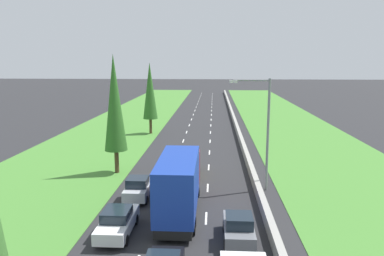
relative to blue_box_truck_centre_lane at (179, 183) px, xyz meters
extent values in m
plane|color=#28282B|center=(0.08, 38.37, -2.18)|extent=(300.00, 300.00, 0.00)
cube|color=#478433|center=(-12.57, 38.37, -2.16)|extent=(14.00, 140.00, 0.04)
cube|color=#478433|center=(14.43, 38.37, -2.16)|extent=(14.00, 140.00, 0.04)
cube|color=#9E9B93|center=(5.78, 38.37, -1.76)|extent=(0.44, 120.00, 0.85)
cube|color=white|center=(-1.67, -0.63, -2.18)|extent=(0.14, 2.00, 0.01)
cube|color=white|center=(-1.67, 5.37, -2.18)|extent=(0.14, 2.00, 0.01)
cube|color=white|center=(-1.67, 11.37, -2.18)|extent=(0.14, 2.00, 0.01)
cube|color=white|center=(-1.67, 17.37, -2.18)|extent=(0.14, 2.00, 0.01)
cube|color=white|center=(-1.67, 23.37, -2.18)|extent=(0.14, 2.00, 0.01)
cube|color=white|center=(-1.67, 29.37, -2.18)|extent=(0.14, 2.00, 0.01)
cube|color=white|center=(-1.67, 35.37, -2.18)|extent=(0.14, 2.00, 0.01)
cube|color=white|center=(-1.67, 41.37, -2.18)|extent=(0.14, 2.00, 0.01)
cube|color=white|center=(-1.67, 47.37, -2.18)|extent=(0.14, 2.00, 0.01)
cube|color=white|center=(-1.67, 53.37, -2.18)|extent=(0.14, 2.00, 0.01)
cube|color=white|center=(-1.67, 59.37, -2.18)|extent=(0.14, 2.00, 0.01)
cube|color=white|center=(-1.67, 65.37, -2.18)|extent=(0.14, 2.00, 0.01)
cube|color=white|center=(-1.67, 71.37, -2.18)|extent=(0.14, 2.00, 0.01)
cube|color=white|center=(-1.67, 77.37, -2.18)|extent=(0.14, 2.00, 0.01)
cube|color=white|center=(-1.67, 83.37, -2.18)|extent=(0.14, 2.00, 0.01)
cube|color=white|center=(-1.67, 89.37, -2.18)|extent=(0.14, 2.00, 0.01)
cube|color=white|center=(-1.67, 95.37, -2.18)|extent=(0.14, 2.00, 0.01)
cube|color=white|center=(1.83, -0.63, -2.18)|extent=(0.14, 2.00, 0.01)
cube|color=white|center=(1.83, 5.37, -2.18)|extent=(0.14, 2.00, 0.01)
cube|color=white|center=(1.83, 11.37, -2.18)|extent=(0.14, 2.00, 0.01)
cube|color=white|center=(1.83, 17.37, -2.18)|extent=(0.14, 2.00, 0.01)
cube|color=white|center=(1.83, 23.37, -2.18)|extent=(0.14, 2.00, 0.01)
cube|color=white|center=(1.83, 29.37, -2.18)|extent=(0.14, 2.00, 0.01)
cube|color=white|center=(1.83, 35.37, -2.18)|extent=(0.14, 2.00, 0.01)
cube|color=white|center=(1.83, 41.37, -2.18)|extent=(0.14, 2.00, 0.01)
cube|color=white|center=(1.83, 47.37, -2.18)|extent=(0.14, 2.00, 0.01)
cube|color=white|center=(1.83, 53.37, -2.18)|extent=(0.14, 2.00, 0.01)
cube|color=white|center=(1.83, 59.37, -2.18)|extent=(0.14, 2.00, 0.01)
cube|color=white|center=(1.83, 65.37, -2.18)|extent=(0.14, 2.00, 0.01)
cube|color=white|center=(1.83, 71.37, -2.18)|extent=(0.14, 2.00, 0.01)
cube|color=white|center=(1.83, 77.37, -2.18)|extent=(0.14, 2.00, 0.01)
cube|color=white|center=(1.83, 83.37, -2.18)|extent=(0.14, 2.00, 0.01)
cube|color=white|center=(1.83, 89.37, -2.18)|extent=(0.14, 2.00, 0.01)
cube|color=white|center=(1.83, 95.37, -2.18)|extent=(0.14, 2.00, 0.01)
cube|color=black|center=(0.00, 0.20, -1.58)|extent=(2.20, 9.40, 0.56)
cube|color=maroon|center=(0.00, 3.80, -0.05)|extent=(2.40, 2.20, 2.50)
cube|color=#19389E|center=(0.00, -0.90, 0.35)|extent=(2.44, 7.20, 3.30)
cylinder|color=black|center=(-1.12, 3.50, -1.86)|extent=(0.22, 0.64, 0.64)
cylinder|color=black|center=(1.12, 3.50, -1.86)|extent=(0.22, 0.64, 0.64)
cylinder|color=black|center=(-1.12, -1.98, -1.86)|extent=(0.22, 0.64, 0.64)
cylinder|color=black|center=(1.12, -1.98, -1.86)|extent=(0.22, 0.64, 0.64)
cylinder|color=black|center=(-1.12, -3.06, -1.86)|extent=(0.22, 0.64, 0.64)
cylinder|color=black|center=(1.12, -3.06, -1.86)|extent=(0.22, 0.64, 0.64)
cube|color=slate|center=(3.77, -3.68, -1.48)|extent=(1.68, 3.90, 0.76)
cube|color=#19232D|center=(3.77, -3.98, -0.78)|extent=(1.52, 1.60, 0.64)
cylinder|color=black|center=(3.01, -2.47, -1.86)|extent=(0.22, 0.64, 0.64)
cylinder|color=black|center=(4.53, -2.47, -1.86)|extent=(0.22, 0.64, 0.64)
cylinder|color=black|center=(3.01, -4.89, -1.86)|extent=(0.22, 0.64, 0.64)
cylinder|color=black|center=(4.53, -4.89, -1.86)|extent=(0.22, 0.64, 0.64)
cube|color=white|center=(-3.45, -3.21, -1.50)|extent=(1.76, 4.50, 0.72)
cube|color=#19232D|center=(-3.45, -3.36, -0.84)|extent=(1.56, 1.90, 0.60)
cylinder|color=black|center=(-4.25, -1.81, -1.86)|extent=(0.22, 0.64, 0.64)
cylinder|color=black|center=(-2.65, -1.81, -1.86)|extent=(0.22, 0.64, 0.64)
cylinder|color=black|center=(-4.25, -4.60, -1.86)|extent=(0.22, 0.64, 0.64)
cylinder|color=black|center=(-2.65, -4.60, -1.86)|extent=(0.22, 0.64, 0.64)
cube|color=yellow|center=(-0.01, 8.98, -1.50)|extent=(1.76, 4.50, 0.72)
cube|color=#19232D|center=(-0.01, 8.83, -0.84)|extent=(1.56, 1.90, 0.60)
cylinder|color=black|center=(-0.81, 10.38, -1.86)|extent=(0.22, 0.64, 0.64)
cylinder|color=black|center=(0.79, 10.38, -1.86)|extent=(0.22, 0.64, 0.64)
cylinder|color=black|center=(-0.81, 7.59, -1.86)|extent=(0.22, 0.64, 0.64)
cylinder|color=black|center=(0.79, 7.59, -1.86)|extent=(0.22, 0.64, 0.64)
cube|color=silver|center=(-3.38, 2.75, -1.48)|extent=(1.68, 3.90, 0.76)
cube|color=#19232D|center=(-3.38, 2.45, -0.78)|extent=(1.52, 1.60, 0.64)
cylinder|color=black|center=(-4.14, 3.96, -1.86)|extent=(0.22, 0.64, 0.64)
cylinder|color=black|center=(-2.62, 3.96, -1.86)|extent=(0.22, 0.64, 0.64)
cylinder|color=black|center=(-4.14, 1.54, -1.86)|extent=(0.22, 0.64, 0.64)
cylinder|color=black|center=(-2.62, 1.54, -1.86)|extent=(0.22, 0.64, 0.64)
cylinder|color=#4C3823|center=(-6.70, 9.05, -1.08)|extent=(0.40, 0.40, 2.20)
cone|color=#2D6623|center=(-6.70, 9.05, 4.40)|extent=(2.07, 2.07, 8.78)
cylinder|color=#4C3823|center=(-6.74, 28.02, -1.08)|extent=(0.39, 0.39, 2.20)
cone|color=#2D6623|center=(-6.74, 28.02, 3.99)|extent=(2.05, 2.05, 7.94)
cylinder|color=gray|center=(6.56, 5.18, 2.32)|extent=(0.20, 0.20, 9.00)
cylinder|color=gray|center=(5.16, 5.18, 6.67)|extent=(2.80, 0.12, 0.12)
cube|color=silver|center=(3.76, 5.18, 6.57)|extent=(0.60, 0.28, 0.20)
camera|label=1|loc=(2.25, -23.85, 8.15)|focal=34.69mm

